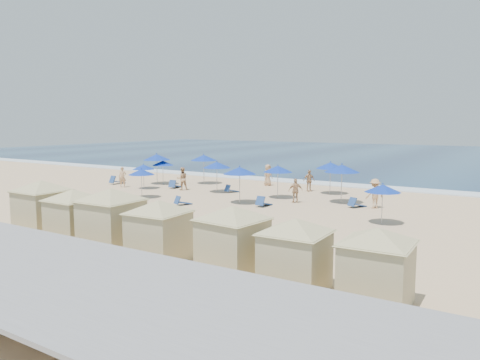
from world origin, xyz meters
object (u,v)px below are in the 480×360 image
at_px(cabana_4, 233,231).
at_px(umbrella_9, 342,168).
at_px(umbrella_6, 240,171).
at_px(beachgoer_4, 268,175).
at_px(beachgoer_0, 122,177).
at_px(beachgoer_2, 296,191).
at_px(umbrella_2, 163,163).
at_px(cabana_0, 42,200).
at_px(umbrella_1, 143,167).
at_px(cabana_5, 295,245).
at_px(umbrella_3, 141,172).
at_px(cabana_2, 111,211).
at_px(beachgoer_5, 309,181).
at_px(cabana_3, 159,223).
at_px(umbrella_8, 330,165).
at_px(beachgoer_1, 182,179).
at_px(cabana_1, 74,209).
at_px(umbrella_0, 157,157).
at_px(umbrella_4, 204,158).
at_px(umbrella_7, 278,169).
at_px(trash_bin, 246,230).
at_px(umbrella_5, 217,165).
at_px(cabana_6, 377,257).
at_px(beachgoer_3, 375,194).
at_px(umbrella_10, 383,188).

height_order(cabana_4, umbrella_9, cabana_4).
xyz_separation_m(umbrella_6, beachgoer_4, (-2.79, 8.80, -1.30)).
height_order(beachgoer_0, beachgoer_2, beachgoer_0).
bearing_deg(umbrella_2, cabana_0, -66.37).
height_order(umbrella_1, umbrella_6, umbrella_6).
distance_m(cabana_5, umbrella_3, 20.67).
height_order(cabana_2, cabana_4, cabana_2).
xyz_separation_m(beachgoer_4, beachgoer_5, (4.36, -1.18, -0.06)).
height_order(umbrella_1, umbrella_2, umbrella_2).
bearing_deg(umbrella_6, cabana_3, -70.55).
bearing_deg(cabana_2, beachgoer_0, 135.59).
height_order(umbrella_8, beachgoer_1, umbrella_8).
bearing_deg(cabana_4, cabana_1, -179.24).
relative_size(umbrella_3, beachgoer_5, 1.26).
bearing_deg(cabana_1, umbrella_0, 122.27).
distance_m(umbrella_4, umbrella_9, 14.18).
height_order(cabana_1, beachgoer_5, cabana_1).
height_order(umbrella_8, beachgoer_4, umbrella_8).
xyz_separation_m(cabana_0, umbrella_1, (-6.84, 13.92, 0.15)).
bearing_deg(umbrella_7, umbrella_2, 174.24).
height_order(cabana_4, beachgoer_5, cabana_4).
height_order(trash_bin, umbrella_8, umbrella_8).
height_order(umbrella_1, umbrella_5, umbrella_5).
bearing_deg(beachgoer_5, beachgoer_2, -128.65).
bearing_deg(umbrella_9, umbrella_6, -146.17).
bearing_deg(umbrella_2, umbrella_5, -10.85).
distance_m(umbrella_2, beachgoer_4, 9.23).
bearing_deg(cabana_0, beachgoer_4, 87.91).
height_order(cabana_0, beachgoer_2, cabana_0).
distance_m(trash_bin, umbrella_7, 12.23).
distance_m(cabana_6, umbrella_2, 29.40).
bearing_deg(cabana_2, umbrella_5, 110.41).
relative_size(cabana_2, beachgoer_1, 2.54).
relative_size(cabana_6, umbrella_9, 1.53).
xyz_separation_m(cabana_1, beachgoer_1, (-6.51, 15.39, -0.60)).
xyz_separation_m(umbrella_9, beachgoer_4, (-8.46, 5.00, -1.43)).
xyz_separation_m(umbrella_2, beachgoer_1, (3.63, -1.76, -0.96)).
height_order(trash_bin, umbrella_7, umbrella_7).
xyz_separation_m(umbrella_1, beachgoer_3, (18.52, 1.48, -0.85)).
xyz_separation_m(cabana_6, umbrella_9, (-7.26, 16.43, 0.86)).
distance_m(cabana_6, umbrella_1, 27.35).
relative_size(umbrella_3, beachgoer_3, 1.15).
bearing_deg(beachgoer_0, cabana_1, -79.94).
bearing_deg(trash_bin, beachgoer_5, 101.43).
xyz_separation_m(cabana_3, beachgoer_0, (-17.02, 14.07, -0.66)).
bearing_deg(umbrella_4, umbrella_0, -145.08).
height_order(umbrella_1, umbrella_10, umbrella_10).
distance_m(cabana_1, beachgoer_4, 21.51).
xyz_separation_m(umbrella_2, beachgoer_2, (13.95, -2.29, -1.05)).
height_order(umbrella_4, beachgoer_1, umbrella_4).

